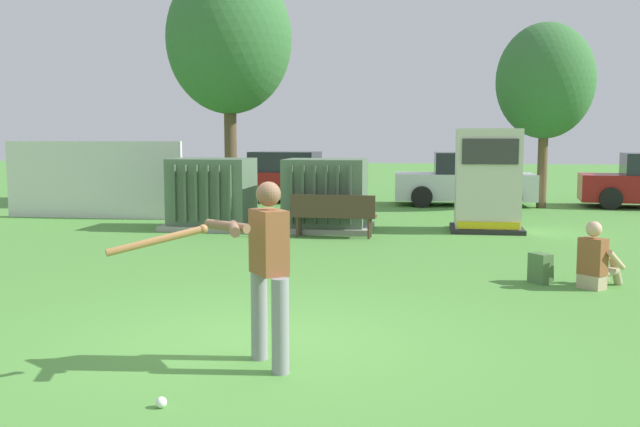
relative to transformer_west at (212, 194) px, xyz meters
name	(u,v)px	position (x,y,z in m)	size (l,w,h in m)	color
ground_plane	(257,347)	(3.28, -9.01, -0.79)	(96.00, 96.00, 0.00)	#51933D
fence_panel	(93,180)	(-3.67, 1.49, 0.21)	(4.80, 0.12, 2.00)	silver
transformer_west	(212,194)	(0.00, 0.00, 0.00)	(2.10, 1.70, 1.62)	#9E9B93
transformer_mid_west	(326,196)	(2.64, 0.06, 0.00)	(2.10, 1.70, 1.62)	#9E9B93
generator_enclosure	(487,181)	(6.25, 0.49, 0.35)	(1.60, 1.40, 2.30)	#262626
park_bench	(333,212)	(2.98, -1.08, -0.25)	(1.81, 0.47, 0.92)	#4C3828
batter	(263,264)	(3.50, -9.61, 0.19)	(1.42, 1.19, 1.74)	gray
sports_ball	(161,402)	(2.92, -10.73, -0.74)	(0.09, 0.09, 0.09)	white
seated_spectator	(596,262)	(7.35, -5.45, -0.41)	(0.73, 0.75, 0.96)	tan
backpack	(541,269)	(6.62, -5.25, -0.57)	(0.37, 0.38, 0.44)	#4C723F
tree_left	(229,40)	(-1.25, 5.96, 4.29)	(3.88, 3.88, 7.41)	brown
tree_center_left	(545,81)	(8.24, 6.03, 2.92)	(2.83, 2.83, 5.41)	brown
parked_car_leftmost	(282,178)	(0.21, 6.85, -0.04)	(4.29, 2.10, 1.62)	maroon
parked_car_left_of_center	(465,181)	(6.04, 6.50, -0.04)	(4.26, 2.04, 1.62)	silver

